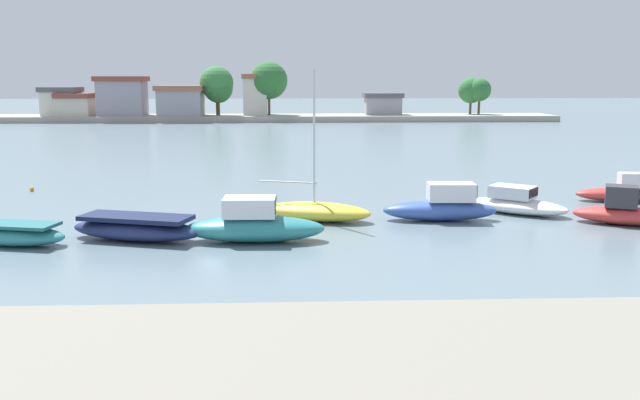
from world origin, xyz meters
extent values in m
ellipsoid|color=teal|center=(-2.02, 12.93, 0.37)|extent=(4.31, 2.42, 0.74)
cube|color=#226367|center=(-2.02, 12.93, 0.80)|extent=(3.46, 2.00, 0.12)
ellipsoid|color=navy|center=(2.44, 13.57, 0.41)|extent=(5.75, 3.30, 0.81)
cube|color=#161E41|center=(2.44, 13.57, 0.90)|extent=(4.62, 2.71, 0.17)
ellipsoid|color=teal|center=(7.09, 13.14, 0.50)|extent=(5.49, 2.04, 1.00)
cube|color=silver|center=(6.90, 13.14, 1.37)|extent=(2.04, 1.41, 0.75)
cube|color=black|center=(7.91, 13.12, 1.45)|extent=(0.11, 1.22, 0.52)
ellipsoid|color=yellow|center=(9.66, 16.94, 0.41)|extent=(5.28, 3.31, 0.82)
cylinder|color=silver|center=(9.56, 16.97, 3.75)|extent=(0.10, 0.10, 5.85)
cylinder|color=#B7B7BC|center=(8.37, 17.36, 1.69)|extent=(2.60, 0.92, 0.08)
ellipsoid|color=#3856A8|center=(15.17, 16.76, 0.45)|extent=(5.15, 1.76, 0.89)
cube|color=silver|center=(15.65, 16.73, 1.29)|extent=(2.11, 1.26, 0.80)
cube|color=black|center=(16.68, 16.68, 1.37)|extent=(0.13, 1.04, 0.56)
ellipsoid|color=white|center=(19.22, 18.18, 0.35)|extent=(4.83, 4.34, 0.70)
cube|color=silver|center=(18.98, 18.36, 0.99)|extent=(2.35, 2.24, 0.58)
cube|color=black|center=(19.75, 17.76, 1.05)|extent=(0.79, 0.98, 0.40)
ellipsoid|color=#C63833|center=(23.16, 15.51, 0.38)|extent=(4.77, 3.29, 0.77)
cube|color=#333338|center=(22.87, 15.64, 1.23)|extent=(1.62, 1.52, 0.92)
cube|color=black|center=(23.46, 15.37, 1.32)|extent=(0.48, 0.92, 0.64)
ellipsoid|color=#C63833|center=(25.68, 21.02, 0.36)|extent=(4.94, 2.15, 0.72)
cube|color=silver|center=(26.33, 20.91, 1.11)|extent=(1.93, 1.09, 0.77)
sphere|color=orange|center=(-6.06, 25.68, 0.12)|extent=(0.25, 0.25, 0.25)
cube|color=#9E998C|center=(0.00, 88.79, 0.43)|extent=(95.35, 8.57, 0.86)
cube|color=beige|center=(-24.57, 88.41, 2.57)|extent=(4.87, 4.42, 3.42)
cube|color=#565156|center=(-24.57, 88.41, 4.63)|extent=(5.36, 4.86, 0.70)
cube|color=beige|center=(-22.40, 88.45, 2.14)|extent=(4.59, 5.39, 2.55)
cube|color=brown|center=(-22.40, 88.45, 3.76)|extent=(5.05, 5.93, 0.70)
cube|color=#99939E|center=(-15.79, 88.45, 3.34)|extent=(6.46, 5.04, 4.94)
cube|color=brown|center=(-15.79, 88.45, 6.16)|extent=(7.10, 5.55, 0.70)
cube|color=#99939E|center=(-7.25, 87.81, 2.68)|extent=(6.20, 5.68, 3.63)
cube|color=#995B42|center=(-7.25, 87.81, 4.84)|extent=(6.82, 6.25, 0.70)
cube|color=beige|center=(3.46, 90.00, 3.51)|extent=(3.40, 4.85, 5.29)
cube|color=#995B42|center=(3.46, 90.00, 6.51)|extent=(3.74, 5.33, 0.70)
cube|color=#99939E|center=(22.45, 89.26, 2.11)|extent=(5.27, 3.73, 2.50)
cube|color=#565156|center=(22.45, 89.26, 3.72)|extent=(5.80, 4.10, 0.70)
cylinder|color=brown|center=(5.50, 89.28, 2.28)|extent=(0.36, 0.36, 2.84)
sphere|color=#2D6B33|center=(5.50, 89.28, 5.90)|extent=(5.50, 5.50, 5.50)
cylinder|color=brown|center=(-2.11, 88.47, 2.22)|extent=(0.36, 0.36, 2.71)
sphere|color=#387A3D|center=(-2.11, 88.47, 5.54)|extent=(4.92, 4.92, 4.92)
cylinder|color=brown|center=(37.07, 89.49, 2.00)|extent=(0.36, 0.36, 2.28)
sphere|color=#2D6B33|center=(37.07, 89.49, 4.52)|extent=(3.44, 3.44, 3.44)
cylinder|color=brown|center=(-1.85, 88.24, 1.97)|extent=(0.36, 0.36, 2.21)
sphere|color=#2D6B33|center=(-1.85, 88.24, 4.76)|extent=(4.22, 4.22, 4.22)
cylinder|color=brown|center=(36.00, 90.40, 1.86)|extent=(0.36, 0.36, 1.99)
sphere|color=#2D6B33|center=(36.00, 90.40, 4.38)|extent=(3.81, 3.81, 3.81)
camera|label=1|loc=(8.48, -12.89, 6.30)|focal=38.26mm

